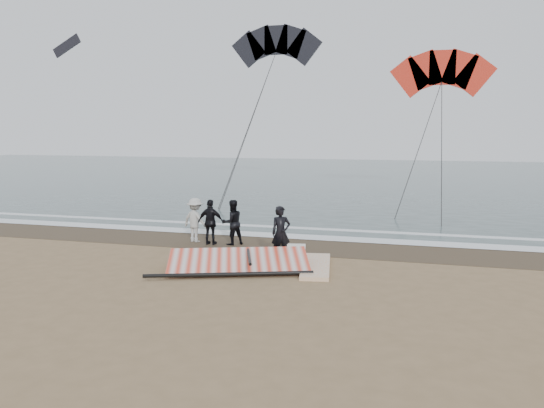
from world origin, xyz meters
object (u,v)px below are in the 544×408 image
Objects in this scene: man_main at (281,233)px; board_white at (316,266)px; board_cream at (295,253)px; sail_rig at (238,263)px.

man_main reaches higher than board_white.
board_cream is (0.27, 0.79, -0.76)m from man_main.
board_cream is (-0.94, 1.50, -0.01)m from board_white.
board_cream is at bearing 113.45° from board_white.
man_main is at bearing -119.51° from board_cream.
sail_rig is (-2.07, -0.73, 0.14)m from board_white.
board_white is at bearing 19.45° from sail_rig.
man_main is at bearing 141.17° from board_white.
board_cream is 2.50m from sail_rig.
board_cream is at bearing 38.32° from man_main.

